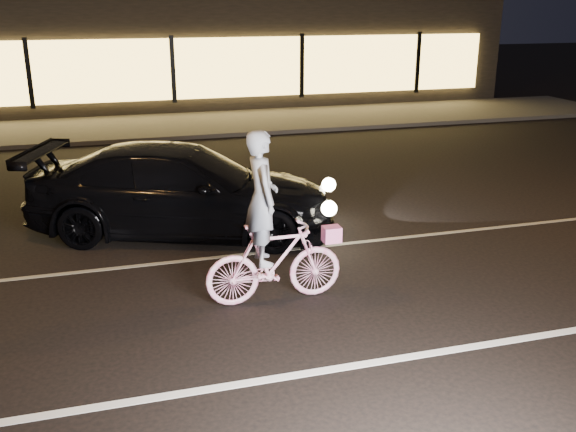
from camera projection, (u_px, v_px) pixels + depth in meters
name	position (u px, v px, depth m)	size (l,w,h in m)	color
ground	(309.00, 307.00, 8.36)	(90.00, 90.00, 0.00)	black
lane_stripe_near	(352.00, 366.00, 7.00)	(60.00, 0.12, 0.01)	silver
lane_stripe_far	(271.00, 252.00, 10.18)	(60.00, 0.10, 0.01)	gray
sidewalk	(182.00, 125.00, 20.18)	(30.00, 4.00, 0.12)	#383533
storefront	(160.00, 45.00, 24.94)	(25.40, 8.42, 4.20)	black
cyclist	(271.00, 243.00, 8.27)	(1.83, 0.63, 2.31)	#F3468C
sedan	(183.00, 190.00, 10.84)	(5.55, 3.68, 1.49)	black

